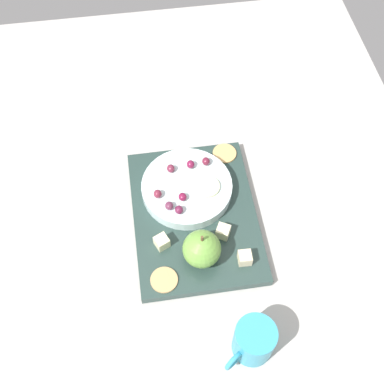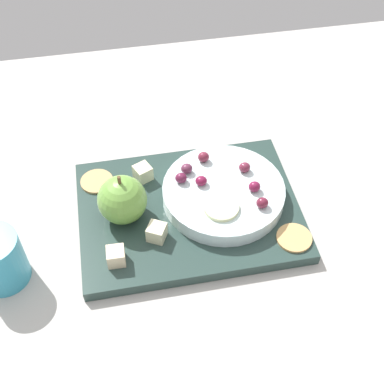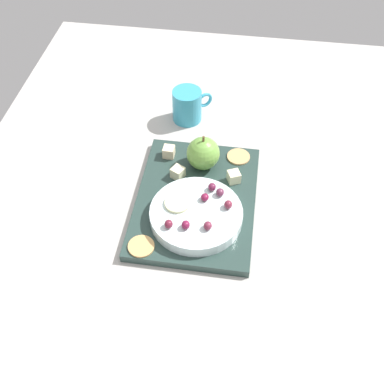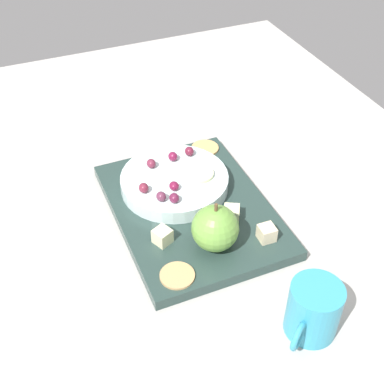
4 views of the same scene
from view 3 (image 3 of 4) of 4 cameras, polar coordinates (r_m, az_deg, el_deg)
name	(u,v)px [view 3 (image 3 of 4)]	position (r cm, az deg, el deg)	size (l,w,h in cm)	color
table	(187,207)	(104.77, -0.61, -1.76)	(134.02, 98.53, 4.19)	#B0ACA7
platter	(196,201)	(101.88, 0.46, -1.04)	(32.96, 24.48, 1.89)	#283D38
serving_dish	(196,215)	(96.67, 0.49, -2.70)	(18.46, 18.46, 2.45)	silver
apple_whole	(203,153)	(105.16, 1.31, 4.53)	(7.19, 7.19, 7.19)	#6BA140
apple_stem	(203,139)	(102.30, 1.35, 6.23)	(0.50, 0.50, 1.20)	brown
cheese_cube_0	(169,152)	(109.07, -2.72, 4.73)	(2.45, 2.45, 2.45)	beige
cheese_cube_1	(178,173)	(104.43, -1.67, 2.29)	(2.45, 2.45, 2.45)	beige
cheese_cube_2	(234,177)	(103.90, 4.90, 1.78)	(2.45, 2.45, 2.45)	beige
cracker_0	(141,246)	(93.88, -5.96, -6.32)	(5.11, 5.11, 0.40)	tan
cracker_1	(238,157)	(109.76, 5.45, 4.13)	(5.11, 5.11, 0.40)	tan
grape_0	(228,205)	(95.96, 4.25, -1.47)	(1.78, 1.60, 1.67)	maroon
grape_1	(186,225)	(92.57, -0.74, -3.86)	(1.78, 1.60, 1.63)	maroon
grape_2	(220,192)	(98.03, 3.30, -0.04)	(1.78, 1.60, 1.55)	#622B44
grape_3	(205,197)	(97.12, 1.51, -0.61)	(1.78, 1.60, 1.43)	maroon
grape_4	(208,226)	(92.51, 1.85, -3.96)	(1.78, 1.60, 1.58)	maroon
grape_5	(169,224)	(92.78, -2.75, -3.76)	(1.78, 1.60, 1.63)	maroon
grape_6	(212,186)	(99.17, 2.38, 0.76)	(1.78, 1.60, 1.57)	#611D3A
apple_slice_0	(177,203)	(96.71, -1.71, -1.28)	(5.13, 5.13, 0.60)	beige
cup	(188,105)	(119.80, -0.52, 10.08)	(7.77, 9.22, 8.11)	teal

